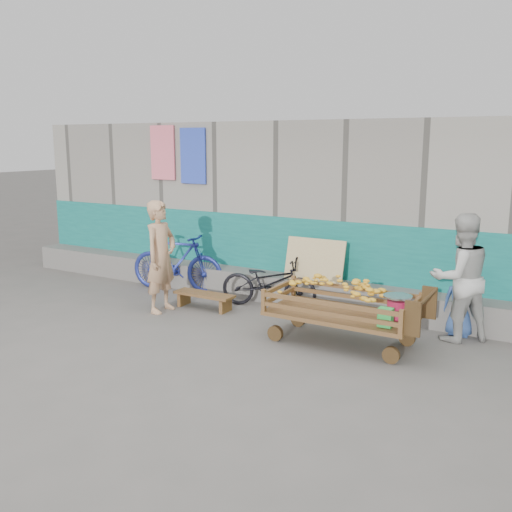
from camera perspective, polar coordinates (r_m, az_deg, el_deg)
The scene contains 9 objects.
ground at distance 7.61m, azimuth -3.38°, elevation -9.11°, with size 80.00×80.00×0.00m, color #5D5B55.
building_wall at distance 10.80m, azimuth 8.51°, elevation 4.93°, with size 12.00×3.50×3.00m.
banana_cart at distance 7.65m, azimuth 8.29°, elevation -4.30°, with size 2.11×0.96×0.90m.
bench at distance 9.27m, azimuth -5.20°, elevation -4.12°, with size 1.03×0.31×0.26m.
vendor_man at distance 9.06m, azimuth -9.48°, elevation -0.07°, with size 0.64×0.42×1.77m, color tan.
woman at distance 8.12m, azimuth 19.75°, elevation -2.04°, with size 0.85×0.66×1.74m, color beige.
child at distance 8.38m, azimuth 19.79°, elevation -4.36°, with size 0.47×0.31×0.97m, color #355598.
bicycle_dark at distance 9.26m, azimuth 1.29°, elevation -2.64°, with size 0.55×1.58×0.83m, color black.
bicycle_blue at distance 10.33m, azimuth -7.91°, elevation -0.57°, with size 0.51×1.79×1.07m, color navy.
Camera 1 is at (3.96, -5.92, 2.67)m, focal length 40.00 mm.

